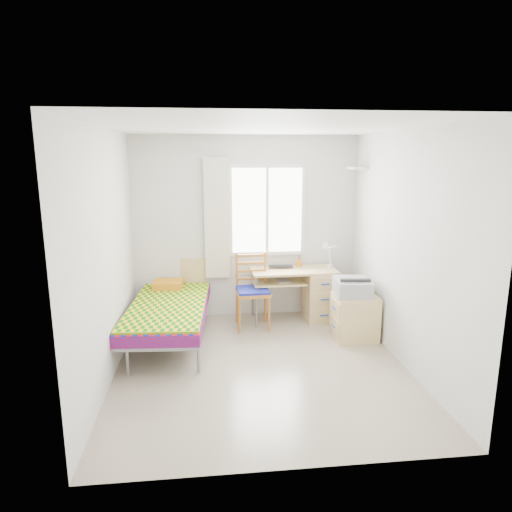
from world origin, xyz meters
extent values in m
plane|color=#BCAD93|center=(0.00, 0.00, 0.00)|extent=(3.50, 3.50, 0.00)
plane|color=white|center=(0.00, 0.00, 2.60)|extent=(3.50, 3.50, 0.00)
plane|color=silver|center=(0.00, 1.75, 1.30)|extent=(3.20, 0.00, 3.20)
plane|color=silver|center=(-1.60, 0.00, 1.30)|extent=(0.00, 3.50, 3.50)
plane|color=silver|center=(1.60, 0.00, 1.30)|extent=(0.00, 3.50, 3.50)
cube|color=white|center=(0.30, 1.73, 1.55)|extent=(1.10, 0.04, 1.30)
cube|color=white|center=(0.30, 1.72, 1.55)|extent=(1.00, 0.02, 1.20)
cube|color=white|center=(0.30, 1.72, 1.55)|extent=(0.04, 0.02, 1.20)
cube|color=beige|center=(-0.42, 1.68, 1.45)|extent=(0.35, 0.05, 1.70)
cube|color=white|center=(1.49, 1.40, 2.15)|extent=(0.20, 0.32, 0.03)
cube|color=gray|center=(-1.07, 0.82, 0.34)|extent=(1.03, 2.05, 0.06)
cube|color=#B60C1A|center=(-1.07, 0.82, 0.42)|extent=(1.07, 2.07, 0.14)
cube|color=yellow|center=(-1.07, 0.80, 0.50)|extent=(1.04, 1.95, 0.03)
cube|color=tan|center=(-1.07, 1.78, 0.60)|extent=(0.96, 0.12, 0.55)
cube|color=orange|center=(-1.12, 1.51, 0.56)|extent=(0.42, 0.37, 0.10)
cylinder|color=gray|center=(-1.45, -0.08, 0.16)|extent=(0.04, 0.04, 0.32)
cylinder|color=gray|center=(-0.69, 1.71, 0.16)|extent=(0.04, 0.04, 0.32)
cube|color=tan|center=(0.64, 1.42, 0.73)|extent=(1.21, 0.57, 0.03)
cube|color=tan|center=(1.03, 1.42, 0.36)|extent=(0.43, 0.54, 0.72)
cube|color=tan|center=(0.42, 1.42, 0.58)|extent=(0.74, 0.52, 0.02)
cylinder|color=gray|center=(0.08, 1.20, 0.36)|extent=(0.03, 0.03, 0.72)
cylinder|color=gray|center=(0.08, 1.65, 0.36)|extent=(0.03, 0.03, 0.72)
cube|color=#A35B1F|center=(0.04, 1.19, 0.50)|extent=(0.46, 0.46, 0.04)
cube|color=navy|center=(0.04, 1.19, 0.53)|extent=(0.44, 0.44, 0.04)
cube|color=#A35B1F|center=(0.04, 1.39, 0.81)|extent=(0.40, 0.05, 0.44)
cylinder|color=#A35B1F|center=(-0.16, 1.00, 0.25)|extent=(0.03, 0.03, 0.50)
cylinder|color=#A35B1F|center=(0.23, 1.39, 0.51)|extent=(0.04, 0.04, 1.02)
cube|color=tan|center=(1.30, 0.67, 0.29)|extent=(0.53, 0.48, 0.58)
cube|color=tan|center=(1.03, 0.67, 0.42)|extent=(0.02, 0.44, 0.21)
cube|color=tan|center=(1.03, 0.67, 0.18)|extent=(0.02, 0.44, 0.21)
cube|color=#A4A6AC|center=(1.26, 0.69, 0.68)|extent=(0.46, 0.52, 0.20)
cube|color=black|center=(1.26, 0.69, 0.78)|extent=(0.37, 0.43, 0.02)
imported|color=black|center=(0.47, 1.50, 0.76)|extent=(0.36, 0.24, 0.03)
cylinder|color=orange|center=(0.75, 1.60, 0.80)|extent=(0.09, 0.09, 0.10)
cylinder|color=white|center=(1.18, 1.51, 0.76)|extent=(0.10, 0.10, 0.03)
cylinder|color=white|center=(1.18, 1.51, 0.91)|extent=(0.02, 0.12, 0.27)
cylinder|color=white|center=(1.16, 1.43, 1.05)|extent=(0.13, 0.24, 0.11)
cone|color=white|center=(1.08, 1.33, 1.08)|extent=(0.14, 0.15, 0.13)
imported|color=gray|center=(0.40, 1.39, 0.59)|extent=(0.20, 0.26, 0.02)
camera|label=1|loc=(-0.59, -4.71, 2.31)|focal=32.00mm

